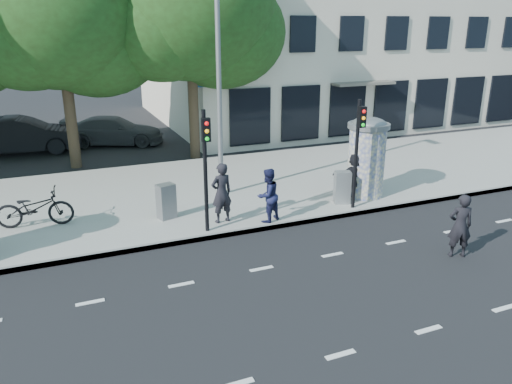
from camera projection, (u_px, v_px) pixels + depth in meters
name	position (u px, v px, depth m)	size (l,w,h in m)	color
ground	(287.00, 296.00, 10.91)	(120.00, 120.00, 0.00)	black
sidewalk	(192.00, 192.00, 17.44)	(40.00, 8.00, 0.15)	gray
curb	(231.00, 233.00, 13.99)	(40.00, 0.10, 0.16)	slate
lane_dash_near	(340.00, 355.00, 8.99)	(32.00, 0.12, 0.01)	silver
lane_dash_far	(261.00, 269.00, 12.14)	(32.00, 0.12, 0.01)	silver
ad_column_right	(367.00, 155.00, 16.43)	(1.36, 1.36, 2.65)	beige
traffic_pole_near	(206.00, 159.00, 13.29)	(0.22, 0.31, 3.40)	black
traffic_pole_far	(358.00, 143.00, 15.05)	(0.22, 0.31, 3.40)	black
street_lamp	(219.00, 53.00, 15.46)	(0.25, 0.93, 8.00)	slate
tree_near_left	(58.00, 12.00, 18.77)	(6.80, 6.80, 8.97)	#38281C
tree_center	(189.00, 6.00, 20.18)	(7.00, 7.00, 9.30)	#38281C
building	(321.00, 18.00, 30.84)	(20.30, 15.85, 12.00)	beige
ped_b	(222.00, 193.00, 14.35)	(0.65, 0.43, 1.78)	black
ped_c	(268.00, 195.00, 14.43)	(0.77, 0.60, 1.59)	#1A1D42
ped_f	(355.00, 176.00, 16.33)	(1.44, 0.52, 1.56)	black
man_road	(460.00, 226.00, 12.55)	(0.61, 0.40, 1.68)	black
bicycle	(35.00, 208.00, 14.14)	(2.10, 0.73, 1.10)	black
cabinet_left	(166.00, 201.00, 14.74)	(0.50, 0.37, 1.05)	slate
cabinet_right	(342.00, 187.00, 16.00)	(0.50, 0.36, 1.05)	gray
car_mid	(23.00, 135.00, 22.70)	(5.02, 1.75, 1.65)	black
car_right	(114.00, 131.00, 24.41)	(4.68, 1.90, 1.36)	#494A4F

